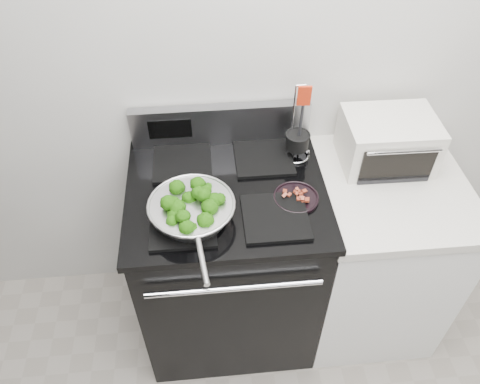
{
  "coord_description": "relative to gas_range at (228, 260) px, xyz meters",
  "views": [
    {
      "loc": [
        -0.37,
        0.1,
        2.24
      ],
      "look_at": [
        -0.25,
        1.36,
        0.98
      ],
      "focal_mm": 35.0,
      "sensor_mm": 36.0,
      "label": 1
    }
  ],
  "objects": [
    {
      "name": "back_wall",
      "position": [
        0.3,
        0.34,
        0.86
      ],
      "size": [
        4.0,
        0.02,
        2.7
      ],
      "primitive_type": "cube",
      "color": "silver",
      "rests_on": "ground"
    },
    {
      "name": "gas_range",
      "position": [
        0.0,
        0.0,
        0.0
      ],
      "size": [
        0.79,
        0.69,
        1.13
      ],
      "color": "black",
      "rests_on": "floor"
    },
    {
      "name": "counter",
      "position": [
        0.68,
        -0.0,
        -0.03
      ],
      "size": [
        0.62,
        0.68,
        0.92
      ],
      "color": "white",
      "rests_on": "floor"
    },
    {
      "name": "skillet",
      "position": [
        -0.13,
        -0.15,
        0.51
      ],
      "size": [
        0.32,
        0.51,
        0.07
      ],
      "rotation": [
        0.0,
        0.0,
        0.12
      ],
      "color": "silver",
      "rests_on": "gas_range"
    },
    {
      "name": "broccoli_pile",
      "position": [
        -0.13,
        -0.15,
        0.53
      ],
      "size": [
        0.25,
        0.25,
        0.09
      ],
      "primitive_type": null,
      "color": "black",
      "rests_on": "skillet"
    },
    {
      "name": "bacon_plate",
      "position": [
        0.26,
        -0.08,
        0.48
      ],
      "size": [
        0.18,
        0.18,
        0.04
      ],
      "rotation": [
        0.0,
        0.0,
        -0.08
      ],
      "color": "black",
      "rests_on": "gas_range"
    },
    {
      "name": "utensil_holder",
      "position": [
        0.31,
        0.17,
        0.53
      ],
      "size": [
        0.11,
        0.11,
        0.35
      ],
      "rotation": [
        0.0,
        0.0,
        -0.08
      ],
      "color": "silver",
      "rests_on": "gas_range"
    },
    {
      "name": "toaster_oven",
      "position": [
        0.68,
        0.14,
        0.54
      ],
      "size": [
        0.37,
        0.29,
        0.21
      ],
      "rotation": [
        0.0,
        0.0,
        -0.02
      ],
      "color": "silver",
      "rests_on": "counter"
    }
  ]
}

